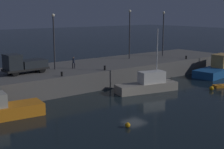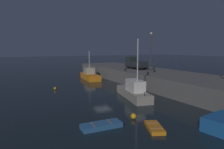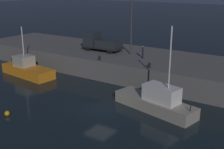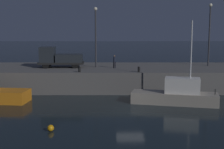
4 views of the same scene
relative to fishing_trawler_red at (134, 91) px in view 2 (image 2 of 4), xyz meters
The scene contains 13 objects.
ground_plane 5.39m from the fishing_trawler_red, 151.07° to the right, with size 320.00×320.00×0.00m, color black.
pier_quay 10.72m from the fishing_trawler_red, 115.70° to the left, with size 56.49×10.96×2.49m.
fishing_trawler_red is the anchor object (origin of this frame).
fishing_boat_blue 18.84m from the fishing_trawler_red, behind, with size 8.15×3.42×6.27m.
dinghy_orange_near 11.27m from the fishing_trawler_red, 48.23° to the right, with size 1.47×3.58×0.46m.
rowboat_white_mid 10.89m from the fishing_trawler_red, 24.74° to the right, with size 2.88×2.12×0.36m.
mooring_buoy_near 13.67m from the fishing_trawler_red, 141.63° to the right, with size 0.47×0.47×0.47m, color orange.
mooring_buoy_mid 8.47m from the fishing_trawler_red, 34.04° to the right, with size 0.57×0.57×0.57m, color orange.
lamp_post_west 13.96m from the fishing_trawler_red, 131.21° to the left, with size 0.44×0.44×7.43m.
utility_truck 16.07m from the fishing_trawler_red, 144.78° to the left, with size 5.65×2.42×2.57m.
dockworker 10.67m from the fishing_trawler_red, 125.29° to the left, with size 0.40×0.40×1.58m.
bollard_west 11.14m from the fishing_trawler_red, 154.57° to the left, with size 0.28×0.28×0.55m, color black.
bollard_east 6.22m from the fishing_trawler_red, 123.60° to the left, with size 0.28×0.28×0.58m, color black.
Camera 2 is at (27.09, -12.69, 6.78)m, focal length 31.88 mm.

